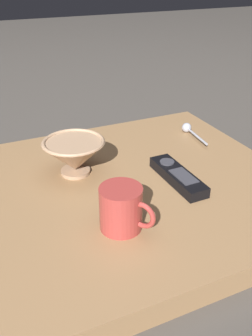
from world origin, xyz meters
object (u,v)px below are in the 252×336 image
coffee_mug (122,208)px  cereal_bowl (74,155)px  tv_remote_near (178,176)px  teaspoon (188,129)px

coffee_mug → cereal_bowl: bearing=-85.8°
coffee_mug → tv_remote_near: bearing=-151.4°
cereal_bowl → coffee_mug: size_ratio=1.41×
cereal_bowl → tv_remote_near: size_ratio=0.81×
cereal_bowl → tv_remote_near: bearing=146.5°
coffee_mug → tv_remote_near: 0.20m
cereal_bowl → coffee_mug: 0.22m
coffee_mug → teaspoon: bearing=-138.0°
cereal_bowl → coffee_mug: coffee_mug is taller
cereal_bowl → coffee_mug: (-0.02, 0.22, -0.00)m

